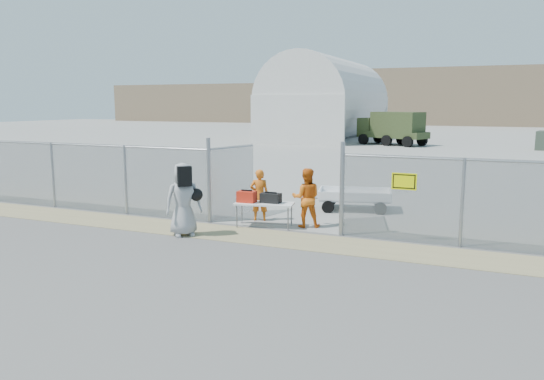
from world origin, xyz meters
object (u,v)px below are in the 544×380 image
at_px(security_worker_left, 259,195).
at_px(visitor, 183,200).
at_px(folding_table, 264,215).
at_px(security_worker_right, 306,198).
at_px(utility_trailer, 355,199).

distance_m(security_worker_left, visitor, 2.69).
height_order(folding_table, security_worker_right, security_worker_right).
distance_m(folding_table, visitor, 2.42).
relative_size(security_worker_left, visitor, 0.80).
distance_m(security_worker_right, visitor, 3.46).
bearing_deg(utility_trailer, visitor, -136.03).
height_order(folding_table, visitor, visitor).
bearing_deg(security_worker_right, visitor, 20.19).
bearing_deg(utility_trailer, folding_table, -130.40).
xyz_separation_m(folding_table, security_worker_left, (-0.47, 0.71, 0.43)).
bearing_deg(security_worker_left, security_worker_right, 151.08).
xyz_separation_m(folding_table, security_worker_right, (1.09, 0.47, 0.49)).
height_order(folding_table, security_worker_left, security_worker_left).
bearing_deg(visitor, security_worker_right, -3.77).
height_order(security_worker_left, visitor, visitor).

